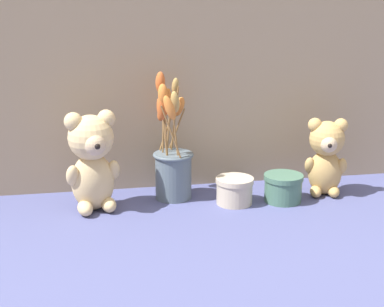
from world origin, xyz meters
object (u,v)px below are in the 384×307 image
teddy_bear_medium (326,155)px  decorative_tin_short (235,191)px  teddy_bear_large (92,159)px  flower_vase (172,161)px  decorative_tin_tall (283,188)px

teddy_bear_medium → decorative_tin_short: size_ratio=2.14×
teddy_bear_large → decorative_tin_short: size_ratio=2.58×
teddy_bear_large → flower_vase: (0.20, 0.05, -0.03)m
flower_vase → teddy_bear_large: bearing=-166.2°
decorative_tin_short → teddy_bear_large: bearing=176.6°
flower_vase → decorative_tin_tall: bearing=-15.1°
decorative_tin_short → flower_vase: bearing=154.6°
decorative_tin_tall → teddy_bear_medium: bearing=13.4°
teddy_bear_large → teddy_bear_medium: size_ratio=1.21×
teddy_bear_large → teddy_bear_medium: (0.60, 0.00, -0.02)m
teddy_bear_large → flower_vase: size_ratio=0.75×
teddy_bear_large → decorative_tin_tall: size_ratio=2.47×
teddy_bear_medium → decorative_tin_tall: (-0.12, -0.03, -0.07)m
flower_vase → decorative_tin_tall: flower_vase is taller
decorative_tin_tall → decorative_tin_short: size_ratio=1.05×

